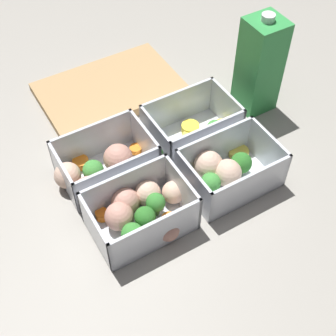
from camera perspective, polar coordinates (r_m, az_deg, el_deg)
The scene contains 7 objects.
ground_plane at distance 0.82m, azimuth -0.00°, elevation -1.20°, with size 4.00×4.00×0.00m, color gray.
container_near_left at distance 0.74m, azimuth -3.27°, elevation -5.23°, with size 0.17×0.13×0.08m.
container_near_right at distance 0.80m, azimuth 6.90°, elevation -0.24°, with size 0.16×0.12×0.08m.
container_far_left at distance 0.80m, azimuth -8.22°, elevation -0.14°, with size 0.17×0.13×0.08m.
container_far_right at distance 0.86m, azimuth 3.11°, elevation 4.69°, with size 0.16×0.11×0.08m.
juice_carton at distance 0.91m, azimuth 11.09°, elevation 12.17°, with size 0.07×0.07×0.20m.
cutting_board at distance 0.98m, azimuth -7.13°, elevation 9.53°, with size 0.28×0.18×0.02m.
Camera 1 is at (-0.26, -0.44, 0.64)m, focal length 50.00 mm.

